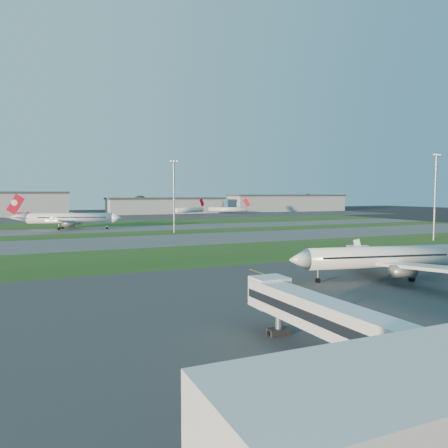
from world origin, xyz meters
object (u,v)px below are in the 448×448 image
light_mast_centre (174,191)px  airliner_parked (388,257)px  airliner_taxiing (69,218)px  light_mast_east (435,191)px  mini_jet_near (190,210)px  mini_jet_far (228,209)px  jet_bridge (350,326)px

light_mast_centre → airliner_parked: bearing=-86.4°
airliner_taxiing → light_mast_east: light_mast_east is taller
light_mast_centre → mini_jet_near: bearing=68.2°
airliner_parked → mini_jet_far: airliner_parked is taller
airliner_parked → mini_jet_near: bearing=90.8°
mini_jet_far → light_mast_centre: size_ratio=0.95×
jet_bridge → light_mast_east: light_mast_east is taller
jet_bridge → mini_jet_near: size_ratio=1.05×
mini_jet_far → airliner_taxiing: bearing=-105.9°
light_mast_east → mini_jet_far: bearing=85.9°
airliner_parked → mini_jet_near: 220.21m
jet_bridge → airliner_taxiing: size_ratio=0.70×
airliner_parked → airliner_taxiing: bearing=119.1°
airliner_parked → light_mast_centre: bearing=105.4°
jet_bridge → airliner_parked: 41.33m
mini_jet_near → light_mast_east: (14.81, -176.45, 11.53)m
jet_bridge → airliner_parked: size_ratio=0.81×
light_mast_centre → light_mast_east: (63.00, -56.00, 0.00)m
light_mast_east → airliner_parked: bearing=-145.2°
airliner_parked → airliner_taxiing: (-38.99, 125.59, 0.65)m
mini_jet_near → light_mast_east: light_mast_east is taller
mini_jet_near → light_mast_centre: light_mast_centre is taller
jet_bridge → airliner_taxiing: (-8.19, 153.14, 0.33)m
jet_bridge → airliner_taxiing: airliner_taxiing is taller
airliner_taxiing → mini_jet_near: (81.19, 90.54, -1.06)m
light_mast_centre → airliner_taxiing: bearing=137.8°
jet_bridge → light_mast_east: size_ratio=1.04×
jet_bridge → mini_jet_far: 263.36m
light_mast_centre → light_mast_east: 84.29m
light_mast_east → airliner_taxiing: bearing=138.2°
mini_jet_near → jet_bridge: bearing=-137.1°
mini_jet_far → light_mast_east: light_mast_east is taller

